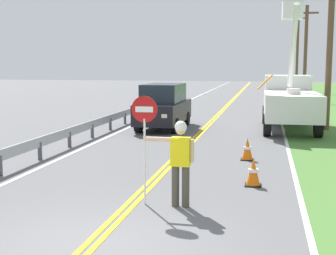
{
  "coord_description": "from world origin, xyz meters",
  "views": [
    {
      "loc": [
        2.78,
        -6.98,
        2.97
      ],
      "look_at": [
        0.06,
        5.92,
        1.2
      ],
      "focal_mm": 49.87,
      "sensor_mm": 36.0,
      "label": 1
    }
  ],
  "objects_px": {
    "stop_sign_paddle": "(144,125)",
    "utility_pole_far": "(297,51)",
    "oncoming_suv_nearest": "(164,106)",
    "utility_pole_near": "(330,43)",
    "utility_pole_mid": "(305,52)",
    "traffic_cone_mid": "(247,149)",
    "traffic_cone_lead": "(253,172)",
    "flagger_worker": "(180,158)",
    "utility_bucket_truck": "(289,98)"
  },
  "relations": [
    {
      "from": "stop_sign_paddle",
      "to": "traffic_cone_lead",
      "type": "bearing_deg",
      "value": 42.5
    },
    {
      "from": "utility_pole_mid",
      "to": "flagger_worker",
      "type": "bearing_deg",
      "value": -98.96
    },
    {
      "from": "utility_pole_far",
      "to": "traffic_cone_mid",
      "type": "distance_m",
      "value": 39.98
    },
    {
      "from": "stop_sign_paddle",
      "to": "utility_pole_far",
      "type": "distance_m",
      "value": 45.26
    },
    {
      "from": "utility_pole_far",
      "to": "traffic_cone_lead",
      "type": "relative_size",
      "value": 12.41
    },
    {
      "from": "utility_pole_near",
      "to": "flagger_worker",
      "type": "bearing_deg",
      "value": -108.96
    },
    {
      "from": "utility_bucket_truck",
      "to": "utility_pole_near",
      "type": "height_order",
      "value": "utility_pole_near"
    },
    {
      "from": "utility_pole_near",
      "to": "oncoming_suv_nearest",
      "type": "bearing_deg",
      "value": -170.81
    },
    {
      "from": "utility_pole_far",
      "to": "traffic_cone_mid",
      "type": "relative_size",
      "value": 12.41
    },
    {
      "from": "stop_sign_paddle",
      "to": "utility_bucket_truck",
      "type": "relative_size",
      "value": 0.34
    },
    {
      "from": "stop_sign_paddle",
      "to": "oncoming_suv_nearest",
      "type": "relative_size",
      "value": 0.5
    },
    {
      "from": "utility_pole_far",
      "to": "utility_pole_near",
      "type": "bearing_deg",
      "value": -90.91
    },
    {
      "from": "utility_pole_mid",
      "to": "utility_pole_far",
      "type": "height_order",
      "value": "utility_pole_far"
    },
    {
      "from": "flagger_worker",
      "to": "traffic_cone_mid",
      "type": "height_order",
      "value": "flagger_worker"
    },
    {
      "from": "traffic_cone_mid",
      "to": "stop_sign_paddle",
      "type": "bearing_deg",
      "value": -110.57
    },
    {
      "from": "flagger_worker",
      "to": "utility_pole_near",
      "type": "bearing_deg",
      "value": 71.04
    },
    {
      "from": "oncoming_suv_nearest",
      "to": "utility_pole_mid",
      "type": "relative_size",
      "value": 0.6
    },
    {
      "from": "utility_pole_near",
      "to": "traffic_cone_mid",
      "type": "bearing_deg",
      "value": -112.86
    },
    {
      "from": "stop_sign_paddle",
      "to": "utility_pole_near",
      "type": "xyz_separation_m",
      "value": [
        5.25,
        13.02,
        2.23
      ]
    },
    {
      "from": "stop_sign_paddle",
      "to": "oncoming_suv_nearest",
      "type": "distance_m",
      "value": 12.04
    },
    {
      "from": "traffic_cone_mid",
      "to": "traffic_cone_lead",
      "type": "bearing_deg",
      "value": -85.11
    },
    {
      "from": "utility_bucket_truck",
      "to": "oncoming_suv_nearest",
      "type": "height_order",
      "value": "utility_bucket_truck"
    },
    {
      "from": "traffic_cone_mid",
      "to": "oncoming_suv_nearest",
      "type": "bearing_deg",
      "value": 122.19
    },
    {
      "from": "stop_sign_paddle",
      "to": "utility_pole_far",
      "type": "bearing_deg",
      "value": 82.68
    },
    {
      "from": "oncoming_suv_nearest",
      "to": "traffic_cone_lead",
      "type": "bearing_deg",
      "value": -65.65
    },
    {
      "from": "flagger_worker",
      "to": "utility_pole_far",
      "type": "height_order",
      "value": "utility_pole_far"
    },
    {
      "from": "utility_pole_near",
      "to": "utility_pole_mid",
      "type": "relative_size",
      "value": 0.98
    },
    {
      "from": "traffic_cone_lead",
      "to": "traffic_cone_mid",
      "type": "xyz_separation_m",
      "value": [
        -0.27,
        3.18,
        0.0
      ]
    },
    {
      "from": "stop_sign_paddle",
      "to": "traffic_cone_mid",
      "type": "xyz_separation_m",
      "value": [
        1.96,
        5.22,
        -1.37
      ]
    },
    {
      "from": "traffic_cone_lead",
      "to": "utility_pole_far",
      "type": "bearing_deg",
      "value": 85.29
    },
    {
      "from": "utility_pole_mid",
      "to": "traffic_cone_lead",
      "type": "distance_m",
      "value": 28.34
    },
    {
      "from": "utility_pole_mid",
      "to": "traffic_cone_mid",
      "type": "distance_m",
      "value": 25.25
    },
    {
      "from": "utility_bucket_truck",
      "to": "utility_pole_far",
      "type": "relative_size",
      "value": 0.79
    },
    {
      "from": "utility_pole_mid",
      "to": "utility_pole_near",
      "type": "bearing_deg",
      "value": -90.83
    },
    {
      "from": "utility_pole_far",
      "to": "traffic_cone_lead",
      "type": "bearing_deg",
      "value": -94.71
    },
    {
      "from": "utility_pole_near",
      "to": "stop_sign_paddle",
      "type": "bearing_deg",
      "value": -111.95
    },
    {
      "from": "oncoming_suv_nearest",
      "to": "utility_pole_near",
      "type": "relative_size",
      "value": 0.61
    },
    {
      "from": "stop_sign_paddle",
      "to": "utility_pole_far",
      "type": "relative_size",
      "value": 0.27
    },
    {
      "from": "traffic_cone_lead",
      "to": "traffic_cone_mid",
      "type": "relative_size",
      "value": 1.0
    },
    {
      "from": "oncoming_suv_nearest",
      "to": "traffic_cone_mid",
      "type": "distance_m",
      "value": 7.82
    },
    {
      "from": "utility_pole_mid",
      "to": "stop_sign_paddle",
      "type": "bearing_deg",
      "value": -100.39
    },
    {
      "from": "stop_sign_paddle",
      "to": "utility_bucket_truck",
      "type": "xyz_separation_m",
      "value": [
        3.56,
        13.0,
        -0.28
      ]
    },
    {
      "from": "flagger_worker",
      "to": "traffic_cone_mid",
      "type": "bearing_deg",
      "value": 77.18
    },
    {
      "from": "flagger_worker",
      "to": "utility_pole_far",
      "type": "bearing_deg",
      "value": 83.65
    },
    {
      "from": "traffic_cone_mid",
      "to": "utility_pole_far",
      "type": "bearing_deg",
      "value": 84.53
    },
    {
      "from": "flagger_worker",
      "to": "utility_pole_far",
      "type": "xyz_separation_m",
      "value": [
        4.99,
        44.82,
        3.48
      ]
    },
    {
      "from": "utility_bucket_truck",
      "to": "traffic_cone_lead",
      "type": "height_order",
      "value": "utility_bucket_truck"
    },
    {
      "from": "oncoming_suv_nearest",
      "to": "utility_bucket_truck",
      "type": "bearing_deg",
      "value": 11.67
    },
    {
      "from": "utility_pole_near",
      "to": "utility_pole_far",
      "type": "height_order",
      "value": "utility_pole_far"
    },
    {
      "from": "stop_sign_paddle",
      "to": "utility_pole_mid",
      "type": "distance_m",
      "value": 30.54
    }
  ]
}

